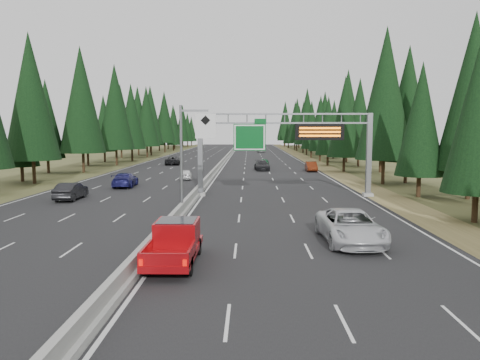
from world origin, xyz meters
name	(u,v)px	position (x,y,z in m)	size (l,w,h in m)	color
road	(223,164)	(0.00, 80.00, 0.04)	(32.00, 260.00, 0.08)	black
shoulder_right	(316,164)	(17.80, 80.00, 0.03)	(3.60, 260.00, 0.06)	olive
shoulder_left	(130,164)	(-17.80, 80.00, 0.03)	(3.60, 260.00, 0.06)	#3C421F
median_barrier	(223,162)	(0.00, 80.00, 0.41)	(0.70, 260.00, 0.85)	gray
sign_gantry	(291,141)	(8.92, 34.88, 5.27)	(16.75, 0.98, 7.80)	slate
hov_sign_pole	(189,151)	(0.58, 24.97, 4.72)	(2.80, 0.50, 8.00)	slate
tree_row_right	(347,114)	(22.18, 73.99, 9.17)	(11.74, 242.33, 18.83)	black
tree_row_left	(100,114)	(-21.67, 74.63, 9.23)	(12.30, 242.02, 18.70)	black
silver_minivan	(350,226)	(10.53, 16.38, 0.98)	(2.98, 6.46, 1.79)	silver
red_pickup	(176,239)	(1.50, 12.49, 1.13)	(2.08, 5.81, 1.89)	black
car_ahead_green	(264,162)	(7.63, 72.89, 0.74)	(1.56, 3.87, 1.32)	#166432
car_ahead_dkred	(311,167)	(14.50, 62.55, 0.81)	(1.55, 4.46, 1.47)	#64220E
car_ahead_dkgrey	(262,165)	(6.99, 64.43, 0.84)	(2.14, 5.26, 1.53)	black
car_ahead_white	(261,150)	(8.52, 127.91, 0.77)	(2.28, 4.95, 1.38)	beige
car_ahead_far	(238,148)	(1.50, 143.00, 0.77)	(1.64, 4.08, 1.39)	black
car_onc_near	(71,191)	(-11.03, 32.23, 0.86)	(1.64, 4.71, 1.55)	black
car_onc_blue	(125,180)	(-8.72, 41.99, 0.87)	(2.21, 5.44, 1.58)	navy
car_onc_white	(186,174)	(-3.09, 50.10, 0.71)	(1.50, 3.73, 1.27)	white
car_onc_far	(173,160)	(-8.95, 76.33, 0.85)	(2.56, 5.55, 1.54)	black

